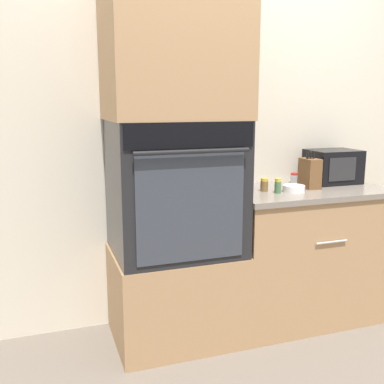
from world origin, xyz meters
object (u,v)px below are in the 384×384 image
object	(u,v)px
wall_oven	(175,187)
condiment_jar_near	(294,178)
condiment_jar_far	(264,185)
bowl	(294,188)
condiment_jar_mid	(278,186)
knife_block	(310,173)
microwave	(333,166)

from	to	relation	value
wall_oven	condiment_jar_near	size ratio (longest dim) A/B	10.86
wall_oven	condiment_jar_far	world-z (taller)	wall_oven
bowl	condiment_jar_mid	size ratio (longest dim) A/B	1.50
knife_block	microwave	bearing A→B (deg)	23.97
wall_oven	condiment_jar_mid	distance (m)	0.66
knife_block	condiment_jar_far	distance (m)	0.34
knife_block	condiment_jar_far	world-z (taller)	knife_block
wall_oven	condiment_jar_mid	size ratio (longest dim) A/B	8.52
knife_block	bowl	size ratio (longest dim) A/B	1.73
wall_oven	microwave	world-z (taller)	wall_oven
microwave	wall_oven	bearing A→B (deg)	-174.21
microwave	condiment_jar_near	distance (m)	0.28
bowl	condiment_jar_near	distance (m)	0.33
wall_oven	condiment_jar_near	world-z (taller)	wall_oven
microwave	condiment_jar_mid	distance (m)	0.59
wall_oven	condiment_jar_far	xyz separation A→B (m)	(0.60, 0.01, -0.02)
wall_oven	condiment_jar_mid	xyz separation A→B (m)	(0.65, -0.08, -0.02)
condiment_jar_mid	microwave	bearing A→B (deg)	19.86
knife_block	condiment_jar_far	size ratio (longest dim) A/B	2.87
condiment_jar_far	wall_oven	bearing A→B (deg)	-179.29
microwave	condiment_jar_near	xyz separation A→B (m)	(-0.26, 0.08, -0.08)
bowl	condiment_jar_mid	distance (m)	0.12
condiment_jar_near	condiment_jar_far	xyz separation A→B (m)	(-0.34, -0.19, 0.01)
wall_oven	microwave	distance (m)	1.21
condiment_jar_near	condiment_jar_mid	xyz separation A→B (m)	(-0.29, -0.28, 0.01)
wall_oven	bowl	world-z (taller)	wall_oven
condiment_jar_mid	condiment_jar_far	xyz separation A→B (m)	(-0.05, 0.08, -0.00)
wall_oven	knife_block	world-z (taller)	wall_oven
condiment_jar_near	condiment_jar_mid	distance (m)	0.40
knife_block	condiment_jar_mid	distance (m)	0.30
wall_oven	condiment_jar_mid	world-z (taller)	wall_oven
microwave	knife_block	size ratio (longest dim) A/B	1.41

